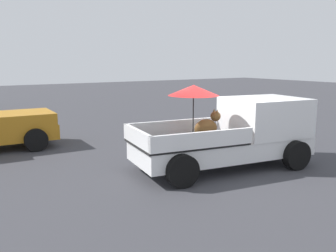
{
  "coord_description": "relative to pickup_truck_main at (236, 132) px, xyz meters",
  "views": [
    {
      "loc": [
        -6.63,
        -7.5,
        2.96
      ],
      "look_at": [
        -1.03,
        1.22,
        1.1
      ],
      "focal_mm": 39.11,
      "sensor_mm": 36.0,
      "label": 1
    }
  ],
  "objects": [
    {
      "name": "ground_plane",
      "position": [
        -0.44,
        0.05,
        -0.98
      ],
      "size": [
        80.0,
        80.0,
        0.0
      ],
      "primitive_type": "plane",
      "color": "#38383D"
    },
    {
      "name": "pickup_truck_main",
      "position": [
        0.0,
        0.0,
        0.0
      ],
      "size": [
        5.27,
        2.84,
        2.32
      ],
      "rotation": [
        0.0,
        0.0,
        -0.15
      ],
      "color": "black",
      "rests_on": "ground"
    }
  ]
}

